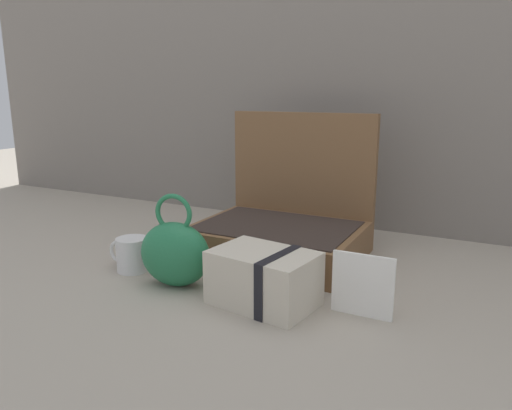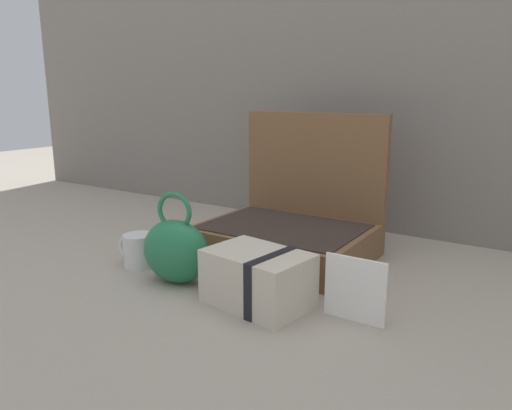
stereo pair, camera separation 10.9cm
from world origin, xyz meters
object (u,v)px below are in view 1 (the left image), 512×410
(teal_pouch_handbag, at_px, (175,253))
(info_card_left, at_px, (362,285))
(open_suitcase, at_px, (283,225))
(coffee_mug, at_px, (132,254))
(cream_toiletry_bag, at_px, (265,278))

(teal_pouch_handbag, height_order, info_card_left, teal_pouch_handbag)
(open_suitcase, xyz_separation_m, info_card_left, (0.29, -0.28, -0.02))
(info_card_left, bearing_deg, coffee_mug, -178.86)
(open_suitcase, distance_m, teal_pouch_handbag, 0.34)
(cream_toiletry_bag, height_order, info_card_left, info_card_left)
(open_suitcase, xyz_separation_m, cream_toiletry_bag, (0.10, -0.32, -0.02))
(open_suitcase, bearing_deg, cream_toiletry_bag, -72.54)
(open_suitcase, distance_m, info_card_left, 0.40)
(info_card_left, bearing_deg, teal_pouch_handbag, -174.51)
(open_suitcase, relative_size, info_card_left, 3.34)
(cream_toiletry_bag, bearing_deg, info_card_left, 11.27)
(cream_toiletry_bag, distance_m, info_card_left, 0.20)
(coffee_mug, relative_size, info_card_left, 0.88)
(cream_toiletry_bag, xyz_separation_m, info_card_left, (0.19, 0.04, 0.01))
(open_suitcase, xyz_separation_m, teal_pouch_handbag, (-0.13, -0.32, -0.00))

